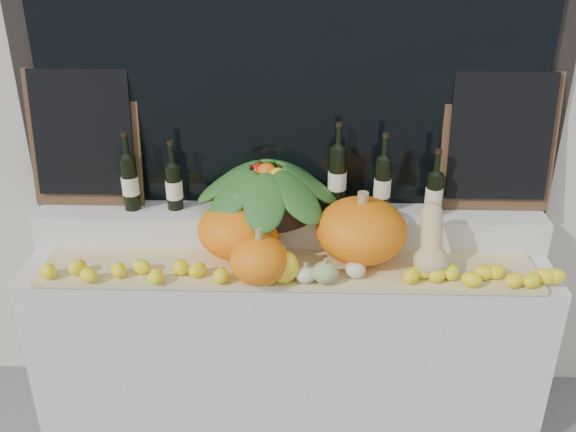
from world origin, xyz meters
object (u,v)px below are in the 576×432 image
Objects in this scene: wine_bottle_tall at (337,177)px; produce_bowl at (267,188)px; pumpkin_right at (361,230)px; butternut_squash at (431,246)px; pumpkin_left at (239,229)px.

produce_bowl is at bearing -170.89° from wine_bottle_tall.
produce_bowl is at bearing 156.11° from pumpkin_right.
pumpkin_left is at bearing 171.20° from butternut_squash.
pumpkin_left is 0.52m from pumpkin_right.
wine_bottle_tall reaches higher than produce_bowl.
butternut_squash is 0.72× the size of wine_bottle_tall.
butternut_squash is (0.28, -0.10, -0.01)m from pumpkin_right.
produce_bowl is at bearing 157.83° from butternut_squash.
butternut_squash is 0.76m from produce_bowl.
butternut_squash is at bearing -41.25° from wine_bottle_tall.
pumpkin_right is at bearing 160.41° from butternut_squash.
butternut_squash is 0.53m from wine_bottle_tall.
produce_bowl is (-0.41, 0.18, 0.11)m from pumpkin_right.
pumpkin_right is 0.29m from wine_bottle_tall.
pumpkin_left is 1.24× the size of butternut_squash.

